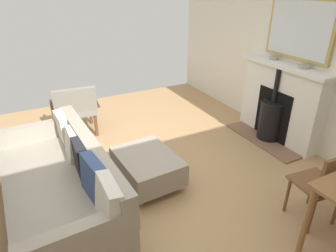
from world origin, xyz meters
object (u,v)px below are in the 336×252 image
object	(u,v)px
mantel_bowl_near	(274,58)
dining_chair_near_fireplace	(325,183)
mantel_bowl_far	(304,66)
fireplace	(279,106)
sofa	(63,185)
armchair_accent	(75,107)
ottoman	(147,166)

from	to	relation	value
mantel_bowl_near	dining_chair_near_fireplace	bearing A→B (deg)	60.47
mantel_bowl_far	dining_chair_near_fireplace	distance (m)	1.74
fireplace	sofa	bearing A→B (deg)	3.94
mantel_bowl_far	armchair_accent	world-z (taller)	mantel_bowl_far
mantel_bowl_near	mantel_bowl_far	xyz separation A→B (m)	(-0.00, 0.53, 0.00)
fireplace	dining_chair_near_fireplace	xyz separation A→B (m)	(0.97, 1.50, -0.03)
sofa	dining_chair_near_fireplace	size ratio (longest dim) A/B	2.48
ottoman	mantel_bowl_far	bearing A→B (deg)	176.77
dining_chair_near_fireplace	fireplace	bearing A→B (deg)	-122.70
mantel_bowl_near	sofa	distance (m)	3.30
sofa	ottoman	xyz separation A→B (m)	(-0.95, -0.08, -0.12)
ottoman	armchair_accent	xyz separation A→B (m)	(0.47, -1.61, 0.24)
dining_chair_near_fireplace	ottoman	bearing A→B (deg)	-48.78
sofa	dining_chair_near_fireplace	distance (m)	2.51
sofa	mantel_bowl_near	bearing A→B (deg)	-171.21
fireplace	armchair_accent	bearing A→B (deg)	-29.25
armchair_accent	mantel_bowl_near	bearing A→B (deg)	155.83
mantel_bowl_near	armchair_accent	world-z (taller)	mantel_bowl_near
mantel_bowl_near	dining_chair_near_fireplace	distance (m)	2.15
ottoman	dining_chair_near_fireplace	xyz separation A→B (m)	(-1.20, 1.37, 0.26)
fireplace	sofa	distance (m)	3.13
fireplace	mantel_bowl_near	xyz separation A→B (m)	(-0.04, -0.27, 0.64)
mantel_bowl_far	sofa	size ratio (longest dim) A/B	0.07
mantel_bowl_near	sofa	size ratio (longest dim) A/B	0.06
fireplace	armchair_accent	xyz separation A→B (m)	(2.63, -1.47, -0.05)
fireplace	mantel_bowl_far	size ratio (longest dim) A/B	9.84
armchair_accent	dining_chair_near_fireplace	bearing A→B (deg)	119.22
fireplace	armchair_accent	world-z (taller)	fireplace
mantel_bowl_near	mantel_bowl_far	size ratio (longest dim) A/B	0.89
mantel_bowl_far	mantel_bowl_near	bearing A→B (deg)	-90.00
fireplace	armchair_accent	distance (m)	3.02
fireplace	mantel_bowl_near	world-z (taller)	mantel_bowl_near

